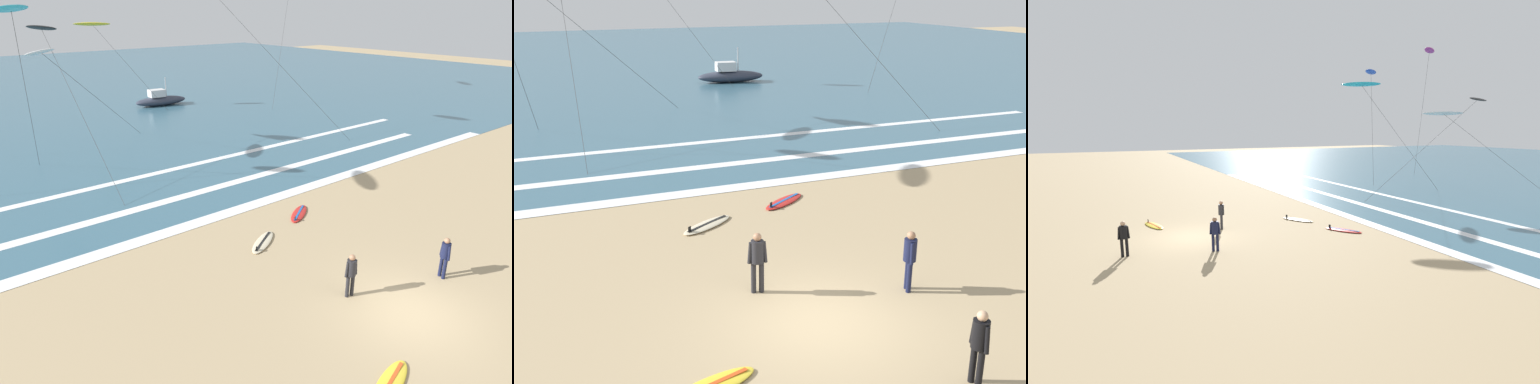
% 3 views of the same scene
% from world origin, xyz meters
% --- Properties ---
extents(ground_plane, '(160.00, 160.00, 0.00)m').
position_xyz_m(ground_plane, '(0.00, 0.00, 0.00)').
color(ground_plane, tan).
extents(wave_foam_shoreline, '(48.05, 0.83, 0.01)m').
position_xyz_m(wave_foam_shoreline, '(-0.22, 10.00, 0.01)').
color(wave_foam_shoreline, white).
rests_on(wave_foam_shoreline, ocean_surface).
extents(wave_foam_mid_break, '(39.30, 0.65, 0.01)m').
position_xyz_m(wave_foam_mid_break, '(-0.11, 13.14, 0.01)').
color(wave_foam_mid_break, white).
rests_on(wave_foam_mid_break, ocean_surface).
extents(wave_foam_outer_break, '(44.02, 0.56, 0.01)m').
position_xyz_m(wave_foam_outer_break, '(0.33, 17.29, 0.01)').
color(wave_foam_outer_break, white).
rests_on(wave_foam_outer_break, ocean_surface).
extents(surfer_left_far, '(0.32, 0.51, 1.60)m').
position_xyz_m(surfer_left_far, '(1.72, -3.27, 0.96)').
color(surfer_left_far, black).
rests_on(surfer_left_far, ground).
extents(surfer_right_near, '(0.52, 0.32, 1.60)m').
position_xyz_m(surfer_right_near, '(-0.78, 1.86, 0.96)').
color(surfer_right_near, '#232328').
rests_on(surfer_right_near, ground).
extents(surfer_foreground_main, '(0.32, 0.51, 1.60)m').
position_xyz_m(surfer_foreground_main, '(2.76, 0.50, 0.96)').
color(surfer_foreground_main, '#141938').
rests_on(surfer_foreground_main, ground).
extents(surfboard_left_pile, '(2.08, 1.66, 0.25)m').
position_xyz_m(surfboard_left_pile, '(2.54, 7.75, 0.05)').
color(surfboard_left_pile, red).
rests_on(surfboard_left_pile, ground).
extents(surfboard_near_water, '(2.10, 1.61, 0.25)m').
position_xyz_m(surfboard_near_water, '(-0.64, 6.63, 0.05)').
color(surfboard_near_water, beige).
rests_on(surfboard_near_water, ground).
extents(surfboard_foreground_flat, '(2.18, 1.15, 0.25)m').
position_xyz_m(surfboard_foreground_flat, '(-3.08, -1.47, 0.05)').
color(surfboard_foreground_flat, yellow).
rests_on(surfboard_foreground_flat, ground).
extents(kite_blue_high_left, '(4.57, 3.35, 11.53)m').
position_xyz_m(kite_blue_high_left, '(-12.93, 21.76, 11.25)').
color(kite_blue_high_left, blue).
rests_on(kite_blue_high_left, ground).
extents(kite_white_high_right, '(8.93, 5.68, 7.04)m').
position_xyz_m(kite_white_high_right, '(-3.98, 22.37, 6.79)').
color(kite_white_high_right, white).
rests_on(kite_white_high_right, ground).
extents(kite_cyan_mid_center, '(3.02, 9.29, 9.35)m').
position_xyz_m(kite_cyan_mid_center, '(-6.63, 15.70, 9.08)').
color(kite_cyan_mid_center, '#23A8C6').
rests_on(kite_cyan_mid_center, ground).
extents(kite_magenta_far_right, '(3.45, 3.16, 14.11)m').
position_xyz_m(kite_magenta_far_right, '(-12.04, 28.90, 13.81)').
color(kite_magenta_far_right, '#CC2384').
rests_on(kite_magenta_far_right, ground).
extents(kite_black_distant_high, '(1.59, 12.96, 8.22)m').
position_xyz_m(kite_black_distant_high, '(-2.97, 25.19, 7.95)').
color(kite_black_distant_high, black).
rests_on(kite_black_distant_high, ground).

